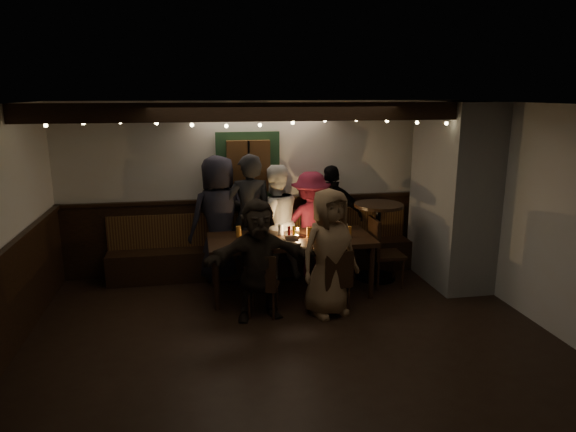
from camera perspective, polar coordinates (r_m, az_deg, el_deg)
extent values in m
cube|color=black|center=(5.94, 0.37, -13.69)|extent=(6.00, 5.00, 0.01)
cube|color=black|center=(5.28, 0.41, 12.35)|extent=(6.00, 5.00, 0.01)
cube|color=silver|center=(7.88, -3.01, 3.21)|extent=(6.00, 0.01, 2.60)
cube|color=silver|center=(6.70, 26.54, -0.09)|extent=(0.01, 5.00, 2.60)
cube|color=black|center=(8.03, -2.92, -2.10)|extent=(6.00, 0.05, 1.10)
cube|color=gray|center=(7.74, 17.87, 2.38)|extent=(0.70, 1.40, 2.60)
cube|color=black|center=(7.88, -2.65, -4.86)|extent=(4.60, 0.45, 0.45)
cube|color=#3A1F10|center=(7.92, -2.87, -1.18)|extent=(4.60, 0.06, 0.50)
cube|color=#1F4024|center=(7.74, -4.46, 5.62)|extent=(0.95, 0.04, 1.00)
cube|color=#3A1F10|center=(7.68, -4.41, 5.56)|extent=(0.64, 0.12, 0.76)
cube|color=black|center=(6.27, -1.33, 11.50)|extent=(6.00, 0.16, 0.22)
sphere|color=#FFE599|center=(6.39, -25.32, 9.09)|extent=(0.04, 0.04, 0.04)
sphere|color=#FFE599|center=(6.29, -21.78, 9.59)|extent=(0.04, 0.04, 0.04)
sphere|color=#FFE599|center=(6.23, -18.13, 9.90)|extent=(0.04, 0.04, 0.04)
sphere|color=#FFE599|center=(6.19, -14.40, 9.97)|extent=(0.04, 0.04, 0.04)
sphere|color=#FFE599|center=(6.18, -10.63, 9.91)|extent=(0.04, 0.04, 0.04)
sphere|color=#FFE599|center=(6.19, -6.87, 9.90)|extent=(0.04, 0.04, 0.04)
sphere|color=#FFE599|center=(6.23, -3.14, 10.06)|extent=(0.04, 0.04, 0.04)
sphere|color=#FFE599|center=(6.29, 0.53, 10.33)|extent=(0.04, 0.04, 0.04)
sphere|color=#FFE599|center=(6.38, 4.12, 10.55)|extent=(0.04, 0.04, 0.04)
sphere|color=#FFE599|center=(6.49, 7.61, 10.56)|extent=(0.04, 0.04, 0.04)
sphere|color=#FFE599|center=(6.62, 10.95, 10.35)|extent=(0.04, 0.04, 0.04)
sphere|color=#FFE599|center=(6.78, 14.15, 10.04)|extent=(0.04, 0.04, 0.04)
sphere|color=#FFE599|center=(6.95, 17.19, 9.80)|extent=(0.04, 0.04, 0.04)
sphere|color=#FFE599|center=(7.15, 20.08, 9.72)|extent=(0.04, 0.04, 0.04)
cube|color=black|center=(6.98, 0.30, -2.66)|extent=(2.23, 0.96, 0.06)
cylinder|color=black|center=(6.63, -7.92, -7.32)|extent=(0.07, 0.07, 0.73)
cylinder|color=black|center=(7.37, -8.21, -5.16)|extent=(0.07, 0.07, 0.73)
cylinder|color=black|center=(7.01, 9.25, -6.21)|extent=(0.07, 0.07, 0.73)
cylinder|color=black|center=(7.71, 7.31, -4.29)|extent=(0.07, 0.07, 0.73)
cylinder|color=#BF7226|center=(7.02, -5.50, -1.74)|extent=(0.07, 0.07, 0.15)
cylinder|color=#BF7226|center=(6.69, -3.16, -2.46)|extent=(0.07, 0.07, 0.15)
cylinder|color=silver|center=(7.09, -0.82, -1.50)|extent=(0.07, 0.07, 0.15)
cylinder|color=#BF7226|center=(6.96, 2.38, -1.82)|extent=(0.07, 0.07, 0.15)
cylinder|color=silver|center=(7.25, 4.61, -1.22)|extent=(0.07, 0.07, 0.15)
cylinder|color=#BF7226|center=(7.03, 6.77, -1.74)|extent=(0.07, 0.07, 0.15)
cylinder|color=white|center=(6.59, -4.42, -3.35)|extent=(0.28, 0.28, 0.02)
cube|color=#B2B2B7|center=(6.92, 0.38, -2.31)|extent=(0.17, 0.11, 0.05)
cylinder|color=#990C0C|center=(6.90, 0.12, -1.86)|extent=(0.04, 0.04, 0.17)
cylinder|color=gold|center=(6.91, 0.64, -1.83)|extent=(0.04, 0.04, 0.17)
cylinder|color=silver|center=(7.03, 1.07, -1.91)|extent=(0.05, 0.05, 0.08)
sphere|color=#FFB24C|center=(7.02, 1.07, -1.41)|extent=(0.03, 0.03, 0.03)
cube|color=black|center=(6.43, -2.78, -7.75)|extent=(0.47, 0.47, 0.04)
cube|color=black|center=(6.20, -3.07, -6.33)|extent=(0.36, 0.15, 0.42)
cylinder|color=black|center=(6.62, -1.23, -8.95)|extent=(0.03, 0.03, 0.36)
cylinder|color=black|center=(6.35, -1.63, -9.98)|extent=(0.03, 0.03, 0.36)
cylinder|color=black|center=(6.67, -3.82, -8.81)|extent=(0.03, 0.03, 0.36)
cylinder|color=black|center=(6.40, -4.34, -9.82)|extent=(0.03, 0.03, 0.36)
cube|color=black|center=(6.53, 4.96, -7.41)|extent=(0.45, 0.45, 0.04)
cube|color=black|center=(6.31, 5.75, -5.93)|extent=(0.38, 0.12, 0.43)
cylinder|color=black|center=(6.79, 5.46, -8.38)|extent=(0.03, 0.03, 0.37)
cylinder|color=black|center=(6.55, 6.76, -9.28)|extent=(0.03, 0.03, 0.37)
cylinder|color=black|center=(6.66, 3.13, -8.80)|extent=(0.03, 0.03, 0.37)
cylinder|color=black|center=(6.41, 4.36, -9.74)|extent=(0.03, 0.03, 0.37)
cube|color=black|center=(7.48, 10.91, -4.24)|extent=(0.46, 0.46, 0.04)
cube|color=black|center=(7.33, 9.51, -2.26)|extent=(0.05, 0.45, 0.51)
cylinder|color=black|center=(7.46, 12.63, -6.33)|extent=(0.04, 0.04, 0.44)
cylinder|color=black|center=(7.33, 9.96, -6.55)|extent=(0.04, 0.04, 0.44)
cylinder|color=black|center=(7.78, 11.64, -5.44)|extent=(0.04, 0.04, 0.44)
cylinder|color=black|center=(7.66, 9.08, -5.63)|extent=(0.04, 0.04, 0.44)
cylinder|color=black|center=(7.87, 9.71, -6.69)|extent=(0.58, 0.58, 0.03)
cylinder|color=black|center=(7.70, 9.87, -2.89)|extent=(0.08, 0.08, 1.12)
cylinder|color=black|center=(7.56, 10.04, 1.18)|extent=(0.72, 0.72, 0.04)
imported|color=black|center=(7.58, -7.67, -0.23)|extent=(1.05, 0.87, 1.85)
imported|color=black|center=(7.50, -4.25, -0.19)|extent=(0.71, 0.49, 1.87)
imported|color=silver|center=(7.54, -1.51, -0.72)|extent=(0.94, 0.80, 1.71)
imported|color=maroon|center=(7.71, 2.54, -0.89)|extent=(1.08, 0.70, 1.58)
imported|color=black|center=(7.84, 4.89, -0.40)|extent=(0.98, 0.41, 1.66)
imported|color=black|center=(6.23, -3.32, -4.88)|extent=(1.43, 0.60, 1.50)
imported|color=brown|center=(6.33, 4.57, -4.08)|extent=(0.91, 0.74, 1.60)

